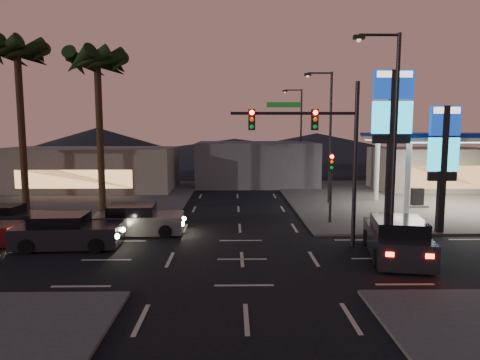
{
  "coord_description": "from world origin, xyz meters",
  "views": [
    {
      "loc": [
        -0.41,
        -18.43,
        5.76
      ],
      "look_at": [
        -0.01,
        4.66,
        3.0
      ],
      "focal_mm": 32.0,
      "sensor_mm": 36.0,
      "label": 1
    }
  ],
  "objects_px": {
    "pylon_sign_short": "(443,150)",
    "car_lane_b_front": "(137,221)",
    "gas_station": "(462,139)",
    "pylon_sign_tall": "(392,118)",
    "car_lane_a_front": "(66,232)",
    "suv_station": "(397,239)",
    "traffic_signal_mast": "(320,140)",
    "car_lane_b_mid": "(6,218)"
  },
  "relations": [
    {
      "from": "pylon_sign_short",
      "to": "car_lane_b_front",
      "type": "xyz_separation_m",
      "value": [
        -16.67,
        0.21,
        -3.9
      ]
    },
    {
      "from": "gas_station",
      "to": "pylon_sign_tall",
      "type": "height_order",
      "value": "pylon_sign_tall"
    },
    {
      "from": "gas_station",
      "to": "pylon_sign_short",
      "type": "distance_m",
      "value": 9.02
    },
    {
      "from": "pylon_sign_short",
      "to": "car_lane_a_front",
      "type": "height_order",
      "value": "pylon_sign_short"
    },
    {
      "from": "car_lane_b_front",
      "to": "suv_station",
      "type": "xyz_separation_m",
      "value": [
        12.65,
        -4.47,
        0.09
      ]
    },
    {
      "from": "gas_station",
      "to": "traffic_signal_mast",
      "type": "height_order",
      "value": "traffic_signal_mast"
    },
    {
      "from": "traffic_signal_mast",
      "to": "suv_station",
      "type": "distance_m",
      "value": 5.71
    },
    {
      "from": "car_lane_b_mid",
      "to": "suv_station",
      "type": "bearing_deg",
      "value": -15.88
    },
    {
      "from": "gas_station",
      "to": "car_lane_b_front",
      "type": "xyz_separation_m",
      "value": [
        -21.67,
        -7.29,
        -4.32
      ]
    },
    {
      "from": "gas_station",
      "to": "car_lane_b_mid",
      "type": "relative_size",
      "value": 2.8
    },
    {
      "from": "car_lane_b_front",
      "to": "suv_station",
      "type": "distance_m",
      "value": 13.42
    },
    {
      "from": "pylon_sign_tall",
      "to": "traffic_signal_mast",
      "type": "bearing_deg",
      "value": -143.48
    },
    {
      "from": "gas_station",
      "to": "suv_station",
      "type": "bearing_deg",
      "value": -127.48
    },
    {
      "from": "car_lane_a_front",
      "to": "pylon_sign_tall",
      "type": "bearing_deg",
      "value": 11.61
    },
    {
      "from": "car_lane_a_front",
      "to": "car_lane_b_mid",
      "type": "bearing_deg",
      "value": 141.0
    },
    {
      "from": "pylon_sign_tall",
      "to": "suv_station",
      "type": "distance_m",
      "value": 7.79
    },
    {
      "from": "pylon_sign_tall",
      "to": "suv_station",
      "type": "xyz_separation_m",
      "value": [
        -1.52,
        -5.26,
        -5.55
      ]
    },
    {
      "from": "traffic_signal_mast",
      "to": "gas_station",
      "type": "bearing_deg",
      "value": 39.28
    },
    {
      "from": "pylon_sign_short",
      "to": "car_lane_a_front",
      "type": "bearing_deg",
      "value": -172.72
    },
    {
      "from": "traffic_signal_mast",
      "to": "car_lane_a_front",
      "type": "xyz_separation_m",
      "value": [
        -12.26,
        0.02,
        -4.46
      ]
    },
    {
      "from": "gas_station",
      "to": "car_lane_a_front",
      "type": "bearing_deg",
      "value": -157.81
    },
    {
      "from": "gas_station",
      "to": "pylon_sign_short",
      "type": "xyz_separation_m",
      "value": [
        -5.0,
        -7.5,
        -0.42
      ]
    },
    {
      "from": "car_lane_a_front",
      "to": "traffic_signal_mast",
      "type": "bearing_deg",
      "value": -0.09
    },
    {
      "from": "car_lane_b_front",
      "to": "suv_station",
      "type": "bearing_deg",
      "value": -19.44
    },
    {
      "from": "car_lane_b_mid",
      "to": "suv_station",
      "type": "xyz_separation_m",
      "value": [
        20.5,
        -5.83,
        0.2
      ]
    },
    {
      "from": "gas_station",
      "to": "traffic_signal_mast",
      "type": "relative_size",
      "value": 1.53
    },
    {
      "from": "car_lane_a_front",
      "to": "gas_station",
      "type": "bearing_deg",
      "value": 22.19
    },
    {
      "from": "traffic_signal_mast",
      "to": "car_lane_a_front",
      "type": "height_order",
      "value": "traffic_signal_mast"
    },
    {
      "from": "car_lane_b_front",
      "to": "gas_station",
      "type": "bearing_deg",
      "value": 18.6
    },
    {
      "from": "pylon_sign_short",
      "to": "car_lane_b_mid",
      "type": "distance_m",
      "value": 24.9
    },
    {
      "from": "pylon_sign_tall",
      "to": "pylon_sign_short",
      "type": "bearing_deg",
      "value": -21.8
    },
    {
      "from": "gas_station",
      "to": "pylon_sign_short",
      "type": "height_order",
      "value": "pylon_sign_short"
    },
    {
      "from": "suv_station",
      "to": "pylon_sign_short",
      "type": "bearing_deg",
      "value": 46.67
    },
    {
      "from": "pylon_sign_tall",
      "to": "car_lane_a_front",
      "type": "xyz_separation_m",
      "value": [
        -17.0,
        -3.49,
        -5.62
      ]
    },
    {
      "from": "pylon_sign_short",
      "to": "traffic_signal_mast",
      "type": "height_order",
      "value": "traffic_signal_mast"
    },
    {
      "from": "pylon_sign_short",
      "to": "suv_station",
      "type": "relative_size",
      "value": 1.21
    },
    {
      "from": "suv_station",
      "to": "car_lane_a_front",
      "type": "bearing_deg",
      "value": 173.49
    },
    {
      "from": "pylon_sign_tall",
      "to": "pylon_sign_short",
      "type": "height_order",
      "value": "pylon_sign_tall"
    },
    {
      "from": "car_lane_b_front",
      "to": "car_lane_b_mid",
      "type": "distance_m",
      "value": 7.97
    },
    {
      "from": "pylon_sign_tall",
      "to": "traffic_signal_mast",
      "type": "height_order",
      "value": "pylon_sign_tall"
    },
    {
      "from": "pylon_sign_tall",
      "to": "car_lane_b_mid",
      "type": "bearing_deg",
      "value": 178.51
    },
    {
      "from": "gas_station",
      "to": "pylon_sign_short",
      "type": "bearing_deg",
      "value": -123.69
    }
  ]
}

